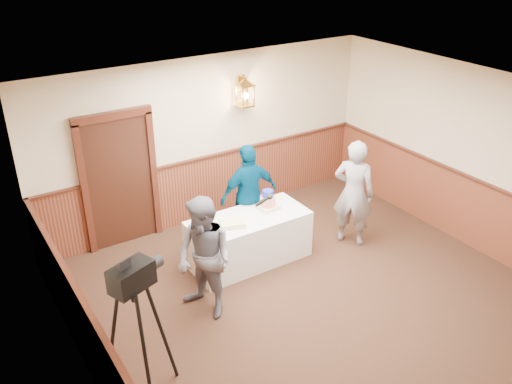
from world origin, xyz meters
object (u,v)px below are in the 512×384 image
at_px(display_table, 249,239).
at_px(sheet_cake_green, 207,226).
at_px(sheet_cake_yellow, 232,223).
at_px(interviewer, 205,259).
at_px(tiered_cake, 268,201).
at_px(tv_camera_rig, 140,345).
at_px(assistant_p, 249,195).
at_px(baker, 354,193).

relative_size(display_table, sheet_cake_green, 6.40).
bearing_deg(sheet_cake_yellow, interviewer, -140.11).
xyz_separation_m(sheet_cake_yellow, sheet_cake_green, (-0.34, 0.12, -0.00)).
distance_m(display_table, sheet_cake_green, 0.78).
bearing_deg(display_table, sheet_cake_yellow, -166.97).
relative_size(tiered_cake, tv_camera_rig, 0.18).
distance_m(sheet_cake_green, assistant_p, 1.07).
bearing_deg(sheet_cake_green, display_table, -3.60).
relative_size(sheet_cake_yellow, tv_camera_rig, 0.20).
distance_m(sheet_cake_yellow, interviewer, 1.03).
distance_m(interviewer, baker, 2.79).
height_order(tiered_cake, interviewer, interviewer).
xyz_separation_m(baker, assistant_p, (-1.35, 0.90, -0.04)).
relative_size(sheet_cake_green, assistant_p, 0.17).
height_order(baker, tv_camera_rig, tv_camera_rig).
distance_m(sheet_cake_yellow, baker, 2.02).
bearing_deg(assistant_p, tv_camera_rig, 42.17).
distance_m(assistant_p, tv_camera_rig, 3.47).
relative_size(tiered_cake, sheet_cake_yellow, 0.91).
bearing_deg(baker, tiered_cake, 33.95).
xyz_separation_m(interviewer, baker, (2.77, 0.31, 0.04)).
bearing_deg(tiered_cake, sheet_cake_yellow, -167.93).
xyz_separation_m(tiered_cake, tv_camera_rig, (-2.76, -1.79, -0.08)).
distance_m(interviewer, assistant_p, 1.87).
height_order(tiered_cake, sheet_cake_green, tiered_cake).
bearing_deg(sheet_cake_green, interviewer, -120.15).
bearing_deg(interviewer, baker, 79.23).
distance_m(tiered_cake, assistant_p, 0.41).
bearing_deg(assistant_p, display_table, 60.15).
bearing_deg(interviewer, sheet_cake_yellow, 112.66).
distance_m(display_table, sheet_cake_yellow, 0.53).
xyz_separation_m(display_table, sheet_cake_green, (-0.66, 0.04, 0.41)).
height_order(sheet_cake_yellow, tv_camera_rig, tv_camera_rig).
bearing_deg(display_table, tv_camera_rig, -144.15).
bearing_deg(interviewer, sheet_cake_green, 132.62).
xyz_separation_m(sheet_cake_green, tv_camera_rig, (-1.71, -1.76, 0.01)).
relative_size(display_table, tiered_cake, 5.65).
xyz_separation_m(assistant_p, tv_camera_rig, (-2.68, -2.20, -0.04)).
height_order(tiered_cake, baker, baker).
distance_m(display_table, baker, 1.78).
bearing_deg(tiered_cake, baker, -21.31).
bearing_deg(tiered_cake, display_table, -168.74).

